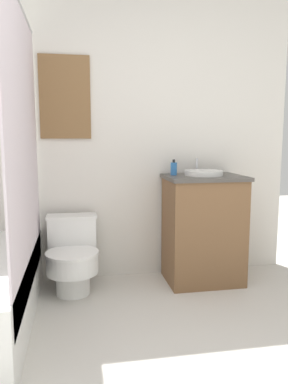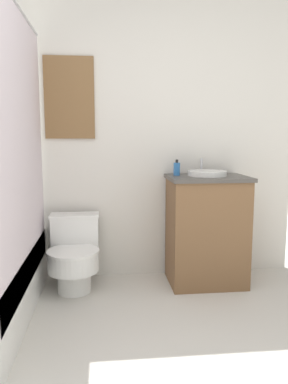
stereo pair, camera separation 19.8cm
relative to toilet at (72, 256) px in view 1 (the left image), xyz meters
The scene contains 5 objects.
wall_back 1.04m from the toilet, 50.78° to the left, with size 3.27×0.07×2.50m.
toilet is the anchor object (origin of this frame).
vanity 1.07m from the toilet, ahead, with size 0.63×0.48×0.88m.
sink 1.23m from the toilet, ahead, with size 0.31×0.34×0.13m.
soap_bottle 1.06m from the toilet, ahead, with size 0.05×0.05×0.13m.
Camera 1 is at (-0.21, -0.97, 1.19)m, focal length 35.00 mm.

